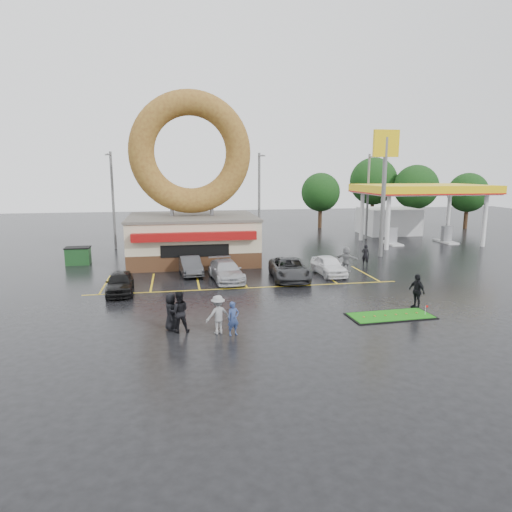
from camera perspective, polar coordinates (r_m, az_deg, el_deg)
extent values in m
plane|color=black|center=(25.67, 0.10, -5.91)|extent=(120.00, 120.00, 0.00)
cube|color=#472B19|center=(37.84, -7.86, 0.35)|extent=(10.00, 8.00, 1.20)
cube|color=beige|center=(37.57, -7.93, 2.97)|extent=(10.00, 8.00, 2.30)
cube|color=#59544C|center=(37.42, -7.98, 4.87)|extent=(10.20, 8.20, 0.20)
cube|color=maroon|center=(33.28, -7.65, 2.42)|extent=(9.00, 0.60, 0.60)
cylinder|color=slate|center=(37.34, -10.48, 5.86)|extent=(0.30, 0.30, 1.20)
cylinder|color=slate|center=(37.45, -5.55, 6.00)|extent=(0.30, 0.30, 1.20)
torus|color=brown|center=(37.26, -8.19, 12.69)|extent=(9.60, 2.00, 9.60)
cylinder|color=silver|center=(43.99, 16.14, 3.97)|extent=(0.40, 0.40, 5.00)
cylinder|color=silver|center=(49.21, 26.68, 3.93)|extent=(0.40, 0.40, 5.00)
cylinder|color=silver|center=(49.41, 13.09, 4.81)|extent=(0.40, 0.40, 5.00)
cylinder|color=silver|center=(54.12, 22.91, 4.74)|extent=(0.40, 0.40, 5.00)
cube|color=silver|center=(48.77, 20.08, 7.61)|extent=(12.00, 8.00, 0.50)
cube|color=yellow|center=(48.76, 20.10, 7.96)|extent=(12.30, 8.30, 0.70)
cube|color=#99999E|center=(47.74, 16.62, 2.51)|extent=(0.90, 0.60, 1.60)
cube|color=#99999E|center=(50.70, 22.70, 2.58)|extent=(0.90, 0.60, 1.60)
cube|color=silver|center=(55.21, 16.21, 4.22)|extent=(6.00, 5.00, 3.00)
cylinder|color=slate|center=(40.22, 15.62, 6.98)|extent=(0.36, 0.36, 10.00)
cube|color=yellow|center=(40.21, 15.95, 13.39)|extent=(2.20, 0.30, 2.20)
cylinder|color=slate|center=(44.66, -17.43, 6.58)|extent=(0.24, 0.24, 9.00)
cylinder|color=slate|center=(43.60, -17.91, 11.99)|extent=(0.12, 2.00, 0.12)
cube|color=slate|center=(42.61, -18.09, 11.96)|extent=(0.40, 0.18, 0.12)
cylinder|color=slate|center=(46.06, 0.40, 7.18)|extent=(0.24, 0.24, 9.00)
cylinder|color=slate|center=(45.01, 0.64, 12.44)|extent=(0.12, 2.00, 0.12)
cube|color=slate|center=(44.03, 0.89, 12.41)|extent=(0.40, 0.18, 0.12)
cylinder|color=slate|center=(50.57, 13.79, 7.19)|extent=(0.24, 0.24, 9.00)
cylinder|color=slate|center=(49.59, 14.48, 11.95)|extent=(0.12, 2.00, 0.12)
cube|color=slate|center=(48.68, 14.97, 11.90)|extent=(0.40, 0.18, 0.12)
cylinder|color=#332114|center=(62.40, 19.16, 4.70)|extent=(0.50, 0.50, 2.88)
sphere|color=black|center=(62.16, 19.37, 8.14)|extent=(5.60, 5.60, 5.60)
cylinder|color=#332114|center=(63.90, 24.74, 4.27)|extent=(0.50, 0.50, 2.52)
sphere|color=black|center=(63.68, 24.97, 7.21)|extent=(4.90, 4.90, 4.90)
cylinder|color=#332114|center=(64.15, 14.29, 5.27)|extent=(0.50, 0.50, 3.24)
sphere|color=black|center=(63.91, 14.47, 9.04)|extent=(6.30, 6.30, 6.30)
cylinder|color=#332114|center=(59.44, 8.00, 4.74)|extent=(0.50, 0.50, 2.52)
sphere|color=black|center=(59.19, 8.08, 7.91)|extent=(4.90, 4.90, 4.90)
imported|color=black|center=(28.71, -16.64, -3.19)|extent=(1.81, 4.01, 1.34)
imported|color=#313133|center=(32.83, -8.23, -1.16)|extent=(1.78, 4.09, 1.31)
imported|color=#ABACB0|center=(30.72, -3.76, -1.86)|extent=(2.35, 4.79, 1.34)
imported|color=#2E2E31|center=(31.12, 4.19, -1.61)|extent=(2.81, 5.35, 1.43)
imported|color=white|center=(32.70, 9.07, -1.17)|extent=(1.82, 4.10, 1.37)
imported|color=navy|center=(20.70, -2.86, -7.81)|extent=(0.65, 0.53, 1.55)
imported|color=black|center=(21.29, -9.61, -6.88)|extent=(0.97, 0.78, 1.94)
imported|color=gray|center=(20.90, -4.77, -7.31)|extent=(1.30, 0.97, 1.79)
imported|color=black|center=(21.67, -10.60, -6.85)|extent=(0.67, 0.92, 1.75)
imported|color=black|center=(26.05, 19.44, -4.16)|extent=(0.71, 1.17, 1.87)
imported|color=gray|center=(34.01, 11.20, -0.38)|extent=(1.61, 1.58, 1.85)
imported|color=black|center=(36.61, 13.53, 0.14)|extent=(0.71, 0.66, 1.63)
cube|color=#1B471F|center=(38.58, -21.34, -0.02)|extent=(1.81, 1.22, 1.30)
cube|color=black|center=(24.40, 16.47, -7.20)|extent=(4.43, 2.09, 0.05)
cube|color=#197112|center=(24.40, 16.47, -7.13)|extent=(4.22, 1.88, 0.03)
cylinder|color=silver|center=(24.99, 20.41, -6.37)|extent=(0.02, 0.02, 0.49)
cube|color=red|center=(24.97, 20.58, -5.92)|extent=(0.14, 0.01, 0.10)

